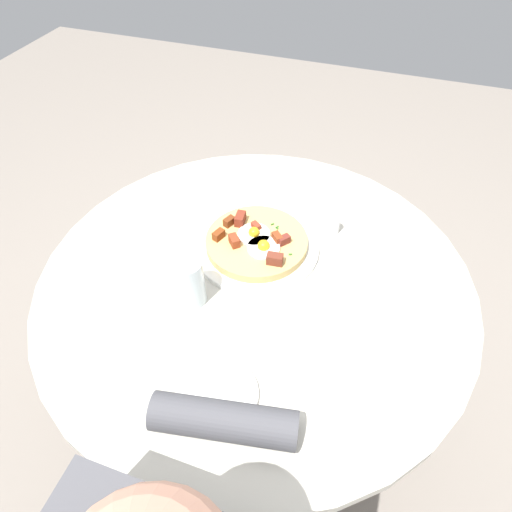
% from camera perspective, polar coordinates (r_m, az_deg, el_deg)
% --- Properties ---
extents(ground_plane, '(6.00, 6.00, 0.00)m').
position_cam_1_polar(ground_plane, '(1.69, -0.05, -19.48)').
color(ground_plane, gray).
extents(dining_table, '(1.02, 1.02, 0.75)m').
position_cam_1_polar(dining_table, '(1.20, -0.07, -8.17)').
color(dining_table, beige).
rests_on(dining_table, ground_plane).
extents(pizza_plate, '(0.31, 0.31, 0.01)m').
position_cam_1_polar(pizza_plate, '(1.12, 0.07, 1.20)').
color(pizza_plate, white).
rests_on(pizza_plate, dining_table).
extents(breakfast_pizza, '(0.25, 0.25, 0.05)m').
position_cam_1_polar(breakfast_pizza, '(1.10, 0.06, 1.89)').
color(breakfast_pizza, tan).
rests_on(breakfast_pizza, pizza_plate).
extents(bread_plate, '(0.16, 0.16, 0.01)m').
position_cam_1_polar(bread_plate, '(0.89, -4.95, -17.22)').
color(bread_plate, white).
rests_on(bread_plate, dining_table).
extents(napkin, '(0.22, 0.22, 0.00)m').
position_cam_1_polar(napkin, '(0.93, 12.96, -14.20)').
color(napkin, white).
rests_on(napkin, dining_table).
extents(fork, '(0.13, 0.14, 0.00)m').
position_cam_1_polar(fork, '(0.92, 12.06, -14.52)').
color(fork, silver).
rests_on(fork, napkin).
extents(knife, '(0.13, 0.14, 0.00)m').
position_cam_1_polar(knife, '(0.93, 13.94, -13.61)').
color(knife, silver).
rests_on(knife, napkin).
extents(water_glass, '(0.07, 0.07, 0.12)m').
position_cam_1_polar(water_glass, '(0.98, -8.58, -3.26)').
color(water_glass, silver).
rests_on(water_glass, dining_table).
extents(salt_shaker, '(0.03, 0.03, 0.06)m').
position_cam_1_polar(salt_shaker, '(1.16, 9.99, 4.05)').
color(salt_shaker, white).
rests_on(salt_shaker, dining_table).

